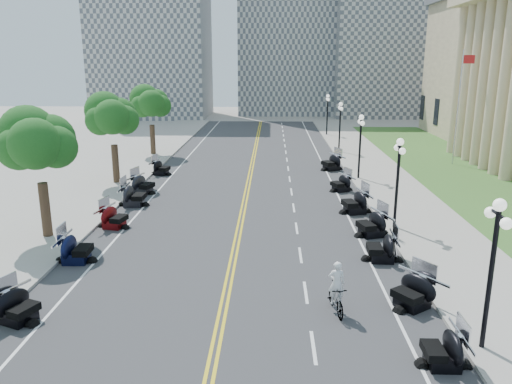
{
  "coord_description": "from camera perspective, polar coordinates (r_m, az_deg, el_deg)",
  "views": [
    {
      "loc": [
        1.8,
        -22.5,
        9.06
      ],
      "look_at": [
        0.92,
        4.31,
        2.0
      ],
      "focal_mm": 35.0,
      "sensor_mm": 36.0,
      "label": 1
    }
  ],
  "objects": [
    {
      "name": "tree_2",
      "position": [
        27.53,
        -23.6,
        4.51
      ],
      "size": [
        4.8,
        4.8,
        9.2
      ],
      "primitive_type": null,
      "color": "#235619",
      "rests_on": "sidewalk_south"
    },
    {
      "name": "motorcycle_n_6",
      "position": [
        27.25,
        13.1,
        -3.42
      ],
      "size": [
        2.66,
        2.66,
        1.49
      ],
      "primitive_type": null,
      "rotation": [
        0.0,
        0.0,
        -1.26
      ],
      "color": "black",
      "rests_on": "road"
    },
    {
      "name": "street_lamp_4",
      "position": [
        51.36,
        9.55,
        7.32
      ],
      "size": [
        0.5,
        1.2,
        4.9
      ],
      "primitive_type": null,
      "color": "black",
      "rests_on": "sidewalk_north"
    },
    {
      "name": "road",
      "position": [
        33.78,
        -1.24,
        -0.81
      ],
      "size": [
        16.0,
        90.0,
        0.01
      ],
      "primitive_type": "cube",
      "color": "#333335",
      "rests_on": "ground"
    },
    {
      "name": "lane_dash_16",
      "position": [
        63.17,
        3.15,
        6.49
      ],
      "size": [
        0.12,
        2.0,
        0.0
      ],
      "primitive_type": "cube",
      "color": "white",
      "rests_on": "road"
    },
    {
      "name": "motorcycle_n_5",
      "position": [
        24.04,
        14.19,
        -6.01
      ],
      "size": [
        2.16,
        2.16,
        1.45
      ],
      "primitive_type": null,
      "rotation": [
        0.0,
        0.0,
        -1.62
      ],
      "color": "black",
      "rests_on": "road"
    },
    {
      "name": "cyclist_rider",
      "position": [
        18.47,
        9.3,
        -8.01
      ],
      "size": [
        0.61,
        0.4,
        1.68
      ],
      "primitive_type": "imported",
      "rotation": [
        0.0,
        0.0,
        3.14
      ],
      "color": "white",
      "rests_on": "bicycle"
    },
    {
      "name": "edge_line_south",
      "position": [
        34.72,
        -11.85,
        -0.68
      ],
      "size": [
        0.12,
        90.0,
        0.0
      ],
      "primitive_type": "cube",
      "color": "white",
      "rests_on": "road"
    },
    {
      "name": "lane_dash_4",
      "position": [
        17.15,
        6.59,
        -17.2
      ],
      "size": [
        0.12,
        2.0,
        0.0
      ],
      "primitive_type": "cube",
      "color": "white",
      "rests_on": "road"
    },
    {
      "name": "lane_dash_6",
      "position": [
        24.29,
        5.1,
        -7.18
      ],
      "size": [
        0.12,
        2.0,
        0.0
      ],
      "primitive_type": "cube",
      "color": "white",
      "rests_on": "road"
    },
    {
      "name": "centerline_yellow_b",
      "position": [
        33.78,
        -1.03,
        -0.79
      ],
      "size": [
        0.12,
        90.0,
        0.0
      ],
      "primitive_type": "cube",
      "color": "yellow",
      "rests_on": "road"
    },
    {
      "name": "lane_dash_17",
      "position": [
        67.13,
        3.08,
        6.98
      ],
      "size": [
        0.12,
        2.0,
        0.0
      ],
      "primitive_type": "cube",
      "color": "white",
      "rests_on": "road"
    },
    {
      "name": "lane_dash_8",
      "position": [
        31.84,
        4.33,
        -1.8
      ],
      "size": [
        0.12,
        2.0,
        0.0
      ],
      "primitive_type": "cube",
      "color": "white",
      "rests_on": "road"
    },
    {
      "name": "bicycle",
      "position": [
        19.05,
        9.12,
        -11.92
      ],
      "size": [
        0.81,
        1.95,
        1.14
      ],
      "primitive_type": "imported",
      "rotation": [
        0.0,
        0.0,
        0.15
      ],
      "color": "#A51414",
      "rests_on": "road"
    },
    {
      "name": "lane_dash_5",
      "position": [
        20.64,
        5.7,
        -11.33
      ],
      "size": [
        0.12,
        2.0,
        0.0
      ],
      "primitive_type": "cube",
      "color": "white",
      "rests_on": "road"
    },
    {
      "name": "sidewalk_south",
      "position": [
        35.89,
        -18.23,
        -0.51
      ],
      "size": [
        5.0,
        90.0,
        0.15
      ],
      "primitive_type": "cube",
      "color": "#9E9991",
      "rests_on": "ground"
    },
    {
      "name": "motorcycle_s_5",
      "position": [
        24.62,
        -19.92,
        -5.95
      ],
      "size": [
        2.15,
        2.15,
        1.46
      ],
      "primitive_type": null,
      "rotation": [
        0.0,
        0.0,
        1.6
      ],
      "color": "black",
      "rests_on": "road"
    },
    {
      "name": "lane_dash_9",
      "position": [
        35.69,
        4.07,
        0.02
      ],
      "size": [
        0.12,
        2.0,
        0.0
      ],
      "primitive_type": "cube",
      "color": "white",
      "rests_on": "road"
    },
    {
      "name": "motorcycle_s_8",
      "position": [
        35.93,
        -12.82,
        0.98
      ],
      "size": [
        2.63,
        2.63,
        1.47
      ],
      "primitive_type": null,
      "rotation": [
        0.0,
        0.0,
        1.27
      ],
      "color": "black",
      "rests_on": "road"
    },
    {
      "name": "motorcycle_n_8",
      "position": [
        36.18,
        9.69,
        1.12
      ],
      "size": [
        2.51,
        2.51,
        1.34
      ],
      "primitive_type": null,
      "rotation": [
        0.0,
        0.0,
        -1.17
      ],
      "color": "black",
      "rests_on": "road"
    },
    {
      "name": "distant_block_a",
      "position": [
        86.88,
        -11.82,
        17.05
      ],
      "size": [
        18.0,
        14.0,
        26.0
      ],
      "primitive_type": "cube",
      "color": "gray",
      "rests_on": "ground"
    },
    {
      "name": "motorcycle_n_3",
      "position": [
        16.84,
        20.65,
        -16.27
      ],
      "size": [
        1.84,
        1.84,
        1.28
      ],
      "primitive_type": null,
      "rotation": [
        0.0,
        0.0,
        -1.57
      ],
      "color": "black",
      "rests_on": "road"
    },
    {
      "name": "lane_dash_10",
      "position": [
        39.57,
        3.86,
        1.49
      ],
      "size": [
        0.12,
        2.0,
        0.0
      ],
      "primitive_type": "cube",
      "color": "white",
      "rests_on": "road"
    },
    {
      "name": "motorcycle_s_7",
      "position": [
        32.97,
        -13.82,
        -0.25
      ],
      "size": [
        2.26,
        2.26,
        1.54
      ],
      "primitive_type": null,
      "rotation": [
        0.0,
        0.0,
        1.54
      ],
      "color": "black",
      "rests_on": "road"
    },
    {
      "name": "flagpole",
      "position": [
        47.53,
        22.08,
        8.78
      ],
      "size": [
        1.1,
        0.2,
        10.0
      ],
      "primitive_type": null,
      "color": "silver",
      "rests_on": "ground"
    },
    {
      "name": "centerline_yellow_a",
      "position": [
        33.79,
        -1.44,
        -0.79
      ],
      "size": [
        0.12,
        90.0,
        0.0
      ],
      "primitive_type": "cube",
      "color": "yellow",
      "rests_on": "road"
    },
    {
      "name": "motorcycle_s_9",
      "position": [
        41.57,
        -10.79,
        2.84
      ],
      "size": [
        2.3,
        2.3,
        1.35
      ],
      "primitive_type": null,
      "rotation": [
        0.0,
        0.0,
        1.35
      ],
      "color": "black",
      "rests_on": "road"
    },
    {
      "name": "tree_4",
      "position": [
        50.1,
        -11.91,
        9.5
      ],
      "size": [
        4.8,
        4.8,
        9.2
      ],
      "primitive_type": null,
      "color": "#235619",
      "rests_on": "sidewalk_south"
    },
    {
      "name": "lane_dash_11",
      "position": [
        43.47,
        3.69,
        2.7
      ],
      "size": [
        0.12,
        2.0,
        0.0
      ],
      "primitive_type": "cube",
      "color": "white",
      "rests_on": "road"
    },
    {
      "name": "motorcycle_n_7",
      "position": [
        31.1,
        11.26,
        -1.0
      ],
      "size": [
        2.65,
        2.65,
        1.54
      ],
      "primitive_type": null,
      "rotation": [
        0.0,
        0.0,
        -1.34
      ],
      "color": "black",
      "rests_on": "road"
    },
    {
      "name": "motorcycle_n_4",
      "position": [
        20.02,
        17.49,
        -10.64
      ],
      "size": [
        2.82,
        2.82,
        1.41
      ],
      "primitive_type": null,
      "rotation": [
        0.0,
        0.0,
        -0.94
      ],
      "color": "black",
      "rests_on": "road"
    },
    {
      "name": "lane_dash_14",
      "position": [
        55.26,
        3.32,
        5.3
      ],
      "size": [
        0.12,
        2.0,
        0.0
      ],
      "primitive_type": "cube",
      "color": "white",
      "rests_on": "road"
    },
    {
      "name": "tree_3",
      "position": [
        38.6,
        -16.08,
        7.77
      ],
      "size": [
        4.8,
        4.8,
        9.2
      ],
      "primitive_type": null,
      "color": "#235619",
      "rests_on": "sidewalk_south"
    },
    {
      "name": "motorcycle_s_4",
      "position": [
        20.06,
        -25.61,
        -11.54
      ],
      "size": [
        2.49,
        2.49,
        1.34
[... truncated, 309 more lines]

